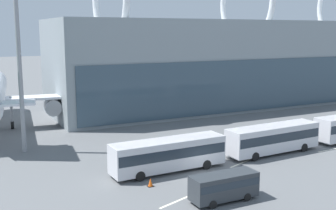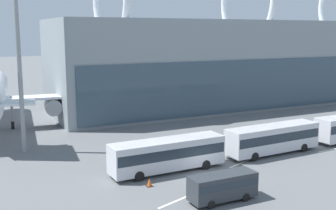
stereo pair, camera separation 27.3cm
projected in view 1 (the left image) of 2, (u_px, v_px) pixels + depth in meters
name	position (u px, v px, depth m)	size (l,w,h in m)	color
ground_plane	(211.00, 177.00, 41.46)	(440.00, 440.00, 0.00)	slate
airliner_at_gate_far	(236.00, 69.00, 98.42)	(33.23, 33.99, 13.42)	silver
shuttle_bus_0	(169.00, 153.00, 42.70)	(12.22, 3.07, 3.33)	silver
shuttle_bus_1	(273.00, 137.00, 49.05)	(12.27, 3.34, 3.33)	silver
service_van_foreground	(224.00, 185.00, 35.32)	(5.91, 2.12, 2.36)	#2D3338
lane_stripe_0	(253.00, 158.00, 47.38)	(8.89, 0.25, 0.01)	silver
lane_stripe_1	(336.00, 149.00, 51.35)	(6.23, 0.25, 0.01)	silver
lane_stripe_2	(219.00, 153.00, 49.36)	(9.08, 0.25, 0.01)	silver
lane_stripe_3	(200.00, 191.00, 37.68)	(10.40, 0.25, 0.01)	silver
traffic_cone_0	(150.00, 182.00, 38.79)	(0.58, 0.58, 0.80)	black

